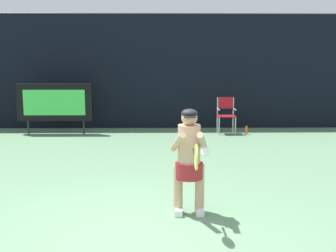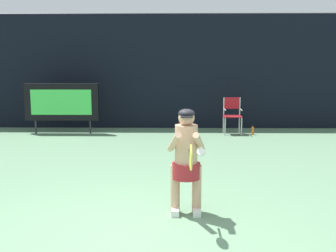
{
  "view_description": "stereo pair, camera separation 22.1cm",
  "coord_description": "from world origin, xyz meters",
  "px_view_note": "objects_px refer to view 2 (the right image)",
  "views": [
    {
      "loc": [
        0.3,
        -4.5,
        2.07
      ],
      "look_at": [
        0.41,
        2.07,
        1.05
      ],
      "focal_mm": 42.91,
      "sensor_mm": 36.0,
      "label": 1
    },
    {
      "loc": [
        0.52,
        -4.5,
        2.07
      ],
      "look_at": [
        0.41,
        2.07,
        1.05
      ],
      "focal_mm": 42.91,
      "sensor_mm": 36.0,
      "label": 2
    }
  ],
  "objects_px": {
    "umpire_chair": "(232,113)",
    "tennis_player": "(186,158)",
    "water_bottle": "(253,131)",
    "scoreboard": "(62,102)",
    "tennis_racket": "(191,157)"
  },
  "relations": [
    {
      "from": "scoreboard",
      "to": "umpire_chair",
      "type": "distance_m",
      "value": 5.09
    },
    {
      "from": "scoreboard",
      "to": "umpire_chair",
      "type": "xyz_separation_m",
      "value": [
        5.08,
        0.02,
        -0.33
      ]
    },
    {
      "from": "water_bottle",
      "to": "tennis_player",
      "type": "relative_size",
      "value": 0.18
    },
    {
      "from": "umpire_chair",
      "to": "tennis_player",
      "type": "relative_size",
      "value": 0.73
    },
    {
      "from": "scoreboard",
      "to": "tennis_racket",
      "type": "height_order",
      "value": "scoreboard"
    },
    {
      "from": "scoreboard",
      "to": "tennis_player",
      "type": "distance_m",
      "value": 7.39
    },
    {
      "from": "umpire_chair",
      "to": "tennis_player",
      "type": "distance_m",
      "value": 6.69
    },
    {
      "from": "water_bottle",
      "to": "scoreboard",
      "type": "bearing_deg",
      "value": 178.45
    },
    {
      "from": "tennis_player",
      "to": "tennis_racket",
      "type": "distance_m",
      "value": 0.69
    },
    {
      "from": "tennis_racket",
      "to": "scoreboard",
      "type": "bearing_deg",
      "value": 105.23
    },
    {
      "from": "scoreboard",
      "to": "tennis_player",
      "type": "height_order",
      "value": "scoreboard"
    },
    {
      "from": "scoreboard",
      "to": "tennis_player",
      "type": "xyz_separation_m",
      "value": [
        3.53,
        -6.49,
        -0.15
      ]
    },
    {
      "from": "umpire_chair",
      "to": "water_bottle",
      "type": "xyz_separation_m",
      "value": [
        0.59,
        -0.17,
        -0.5
      ]
    },
    {
      "from": "tennis_player",
      "to": "tennis_racket",
      "type": "bearing_deg",
      "value": -86.91
    },
    {
      "from": "umpire_chair",
      "to": "tennis_racket",
      "type": "relative_size",
      "value": 1.79
    }
  ]
}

